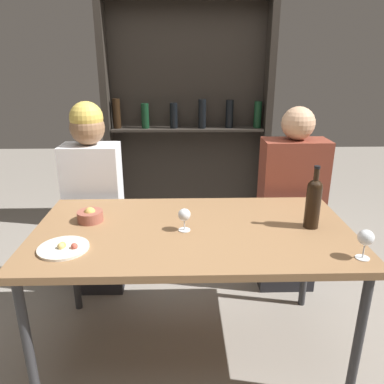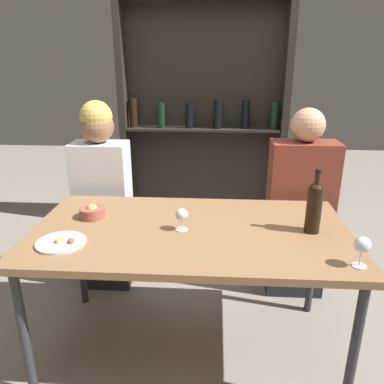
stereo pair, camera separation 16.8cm
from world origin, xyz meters
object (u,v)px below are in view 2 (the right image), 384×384
(wine_bottle, at_px, (314,205))
(snack_bowl, at_px, (92,212))
(wine_glass_0, at_px, (362,246))
(seated_person_right, at_px, (299,211))
(food_plate_0, at_px, (61,242))
(wine_glass_1, at_px, (182,215))
(seated_person_left, at_px, (103,199))

(wine_bottle, xyz_separation_m, snack_bowl, (-1.14, 0.10, -0.11))
(wine_glass_0, height_order, seated_person_right, seated_person_right)
(wine_bottle, relative_size, food_plate_0, 1.42)
(wine_glass_1, distance_m, snack_bowl, 0.51)
(wine_glass_0, xyz_separation_m, seated_person_right, (-0.04, 0.93, -0.23))
(seated_person_left, bearing_deg, wine_glass_0, -34.39)
(food_plate_0, relative_size, snack_bowl, 1.70)
(snack_bowl, xyz_separation_m, seated_person_right, (1.21, 0.51, -0.17))
(wine_bottle, height_order, wine_glass_0, wine_bottle)
(wine_bottle, relative_size, snack_bowl, 2.42)
(wine_glass_1, relative_size, seated_person_right, 0.09)
(wine_glass_0, bearing_deg, snack_bowl, 161.40)
(wine_bottle, bearing_deg, snack_bowl, 174.89)
(food_plate_0, bearing_deg, seated_person_left, 93.44)
(wine_glass_1, bearing_deg, food_plate_0, -161.37)
(snack_bowl, relative_size, seated_person_left, 0.10)
(food_plate_0, height_order, seated_person_left, seated_person_left)
(seated_person_left, bearing_deg, food_plate_0, -86.56)
(wine_bottle, distance_m, wine_glass_1, 0.65)
(snack_bowl, bearing_deg, wine_glass_0, -18.60)
(wine_glass_0, xyz_separation_m, wine_glass_1, (-0.76, 0.30, -0.02))
(wine_glass_1, bearing_deg, seated_person_left, 133.25)
(food_plate_0, distance_m, snack_bowl, 0.31)
(wine_glass_1, height_order, snack_bowl, wine_glass_1)
(wine_bottle, xyz_separation_m, seated_person_right, (0.08, 0.61, -0.28))
(food_plate_0, height_order, seated_person_right, seated_person_right)
(seated_person_right, bearing_deg, food_plate_0, -147.22)
(snack_bowl, distance_m, seated_person_left, 0.53)
(food_plate_0, xyz_separation_m, seated_person_right, (1.26, 0.81, -0.15))
(wine_bottle, distance_m, wine_glass_0, 0.35)
(wine_glass_0, relative_size, snack_bowl, 1.00)
(seated_person_left, bearing_deg, seated_person_right, 0.00)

